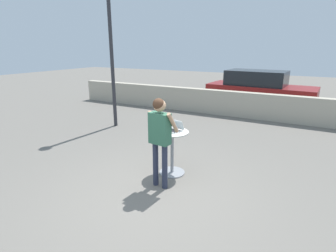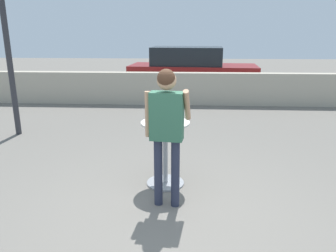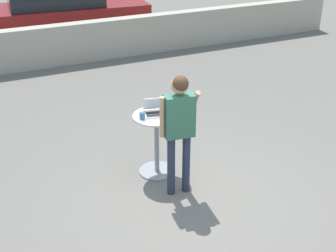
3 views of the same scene
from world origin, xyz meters
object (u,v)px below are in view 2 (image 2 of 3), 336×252
(coffee_mug, at_px, (149,119))
(parked_car_near_street, at_px, (191,70))
(laptop, at_px, (166,118))
(cafe_table, at_px, (165,148))
(standing_person, at_px, (167,121))

(coffee_mug, height_order, parked_car_near_street, parked_car_near_street)
(laptop, distance_m, coffee_mug, 0.26)
(coffee_mug, bearing_deg, parked_car_near_street, 84.72)
(cafe_table, height_order, parked_car_near_street, parked_car_near_street)
(laptop, xyz_separation_m, parked_car_near_street, (0.46, 7.55, -0.17))
(cafe_table, relative_size, standing_person, 0.54)
(cafe_table, relative_size, parked_car_near_street, 0.20)
(cafe_table, bearing_deg, standing_person, -84.81)
(cafe_table, relative_size, laptop, 2.44)
(laptop, relative_size, coffee_mug, 3.41)
(coffee_mug, relative_size, standing_person, 0.06)
(cafe_table, height_order, laptop, laptop)
(coffee_mug, relative_size, parked_car_near_street, 0.02)
(laptop, bearing_deg, standing_person, -86.30)
(cafe_table, xyz_separation_m, laptop, (0.01, 0.06, 0.44))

